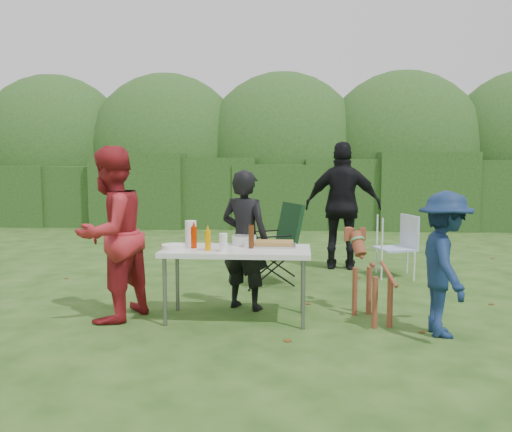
# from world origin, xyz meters

# --- Properties ---
(ground) EXTENTS (80.00, 80.00, 0.00)m
(ground) POSITION_xyz_m (0.00, 0.00, 0.00)
(ground) COLOR #1E4211
(hedge_row) EXTENTS (22.00, 1.40, 1.70)m
(hedge_row) POSITION_xyz_m (0.00, 8.00, 0.85)
(hedge_row) COLOR #23471C
(hedge_row) RESTS_ON ground
(shrub_backdrop) EXTENTS (20.00, 2.60, 3.20)m
(shrub_backdrop) POSITION_xyz_m (0.00, 9.60, 1.60)
(shrub_backdrop) COLOR #3D6628
(shrub_backdrop) RESTS_ON ground
(folding_table) EXTENTS (1.50, 0.70, 0.74)m
(folding_table) POSITION_xyz_m (-0.21, 0.24, 0.69)
(folding_table) COLOR silver
(folding_table) RESTS_ON ground
(person_cook) EXTENTS (0.66, 0.56, 1.53)m
(person_cook) POSITION_xyz_m (-0.17, 0.65, 0.77)
(person_cook) COLOR black
(person_cook) RESTS_ON ground
(person_red_jacket) EXTENTS (0.95, 1.05, 1.78)m
(person_red_jacket) POSITION_xyz_m (-1.49, 0.13, 0.89)
(person_red_jacket) COLOR #A31E26
(person_red_jacket) RESTS_ON ground
(person_black_puffy) EXTENTS (1.16, 0.57, 1.91)m
(person_black_puffy) POSITION_xyz_m (1.09, 2.95, 0.96)
(person_black_puffy) COLOR black
(person_black_puffy) RESTS_ON ground
(child) EXTENTS (0.51, 0.88, 1.36)m
(child) POSITION_xyz_m (1.78, -0.11, 0.68)
(child) COLOR #12264C
(child) RESTS_ON ground
(dog) EXTENTS (0.65, 1.00, 0.88)m
(dog) POSITION_xyz_m (1.17, 0.29, 0.44)
(dog) COLOR brown
(dog) RESTS_ON ground
(camping_chair) EXTENTS (0.91, 0.91, 1.08)m
(camping_chair) POSITION_xyz_m (0.09, 1.86, 0.54)
(camping_chair) COLOR black
(camping_chair) RESTS_ON ground
(lawn_chair) EXTENTS (0.66, 0.66, 0.88)m
(lawn_chair) POSITION_xyz_m (1.78, 2.43, 0.44)
(lawn_chair) COLOR #5B85D2
(lawn_chair) RESTS_ON ground
(food_tray) EXTENTS (0.45, 0.30, 0.02)m
(food_tray) POSITION_xyz_m (0.17, 0.39, 0.75)
(food_tray) COLOR #B7B7BA
(food_tray) RESTS_ON folding_table
(focaccia_bread) EXTENTS (0.40, 0.26, 0.04)m
(focaccia_bread) POSITION_xyz_m (0.17, 0.39, 0.78)
(focaccia_bread) COLOR #A5773B
(focaccia_bread) RESTS_ON food_tray
(mustard_bottle) EXTENTS (0.06, 0.06, 0.20)m
(mustard_bottle) POSITION_xyz_m (-0.48, 0.09, 0.84)
(mustard_bottle) COLOR orange
(mustard_bottle) RESTS_ON folding_table
(ketchup_bottle) EXTENTS (0.06, 0.06, 0.22)m
(ketchup_bottle) POSITION_xyz_m (-0.65, 0.23, 0.85)
(ketchup_bottle) COLOR #AE2000
(ketchup_bottle) RESTS_ON folding_table
(beer_bottle) EXTENTS (0.06, 0.06, 0.24)m
(beer_bottle) POSITION_xyz_m (-0.06, 0.26, 0.86)
(beer_bottle) COLOR #47230F
(beer_bottle) RESTS_ON folding_table
(paper_towel_roll) EXTENTS (0.12, 0.12, 0.26)m
(paper_towel_roll) POSITION_xyz_m (-0.72, 0.41, 0.87)
(paper_towel_roll) COLOR white
(paper_towel_roll) RESTS_ON folding_table
(cup_stack) EXTENTS (0.08, 0.08, 0.18)m
(cup_stack) POSITION_xyz_m (-0.32, 0.04, 0.83)
(cup_stack) COLOR white
(cup_stack) RESTS_ON folding_table
(pasta_bowl) EXTENTS (0.26, 0.26, 0.10)m
(pasta_bowl) POSITION_xyz_m (-0.16, 0.49, 0.79)
(pasta_bowl) COLOR silver
(pasta_bowl) RESTS_ON folding_table
(plate_stack) EXTENTS (0.24, 0.24, 0.05)m
(plate_stack) POSITION_xyz_m (-0.84, 0.14, 0.77)
(plate_stack) COLOR white
(plate_stack) RESTS_ON folding_table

